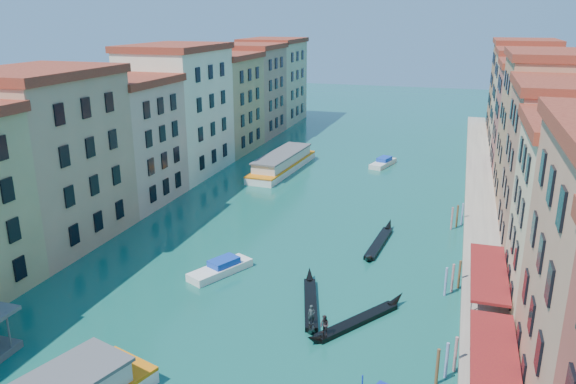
{
  "coord_description": "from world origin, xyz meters",
  "views": [
    {
      "loc": [
        18.57,
        -11.11,
        25.6
      ],
      "look_at": [
        0.13,
        47.79,
        5.93
      ],
      "focal_mm": 35.0,
      "sensor_mm": 36.0,
      "label": 1
    }
  ],
  "objects": [
    {
      "name": "gondola_far",
      "position": [
        10.7,
        49.64,
        0.36
      ],
      "size": [
        2.02,
        12.48,
        1.77
      ],
      "rotation": [
        0.0,
        0.0,
        -0.09
      ],
      "color": "black",
      "rests_on": "ground"
    },
    {
      "name": "quay",
      "position": [
        22.0,
        65.0,
        0.5
      ],
      "size": [
        4.0,
        140.0,
        1.0
      ],
      "primitive_type": "cube",
      "color": "gray",
      "rests_on": "ground"
    },
    {
      "name": "motorboat_far",
      "position": [
        6.02,
        85.21,
        0.57
      ],
      "size": [
        4.04,
        7.35,
        1.45
      ],
      "rotation": [
        0.0,
        0.0,
        -0.28
      ],
      "color": "silver",
      "rests_on": "ground"
    },
    {
      "name": "vaporetto_far",
      "position": [
        -9.99,
        76.98,
        1.38
      ],
      "size": [
        6.19,
        20.85,
        3.06
      ],
      "rotation": [
        0.0,
        0.0,
        -0.07
      ],
      "color": "white",
      "rests_on": "ground"
    },
    {
      "name": "motorboat_mid",
      "position": [
        -3.75,
        37.11,
        0.57
      ],
      "size": [
        5.15,
        7.38,
        1.48
      ],
      "rotation": [
        0.0,
        0.0,
        -0.46
      ],
      "color": "white",
      "rests_on": "ground"
    },
    {
      "name": "restaurant_awnings",
      "position": [
        22.19,
        23.0,
        2.99
      ],
      "size": [
        3.2,
        44.55,
        3.12
      ],
      "color": "maroon",
      "rests_on": "ground"
    },
    {
      "name": "gondola_right",
      "position": [
        11.38,
        31.3,
        0.46
      ],
      "size": [
        7.47,
        10.48,
        2.4
      ],
      "rotation": [
        0.0,
        0.0,
        -0.59
      ],
      "color": "black",
      "rests_on": "ground"
    },
    {
      "name": "gondola_fore",
      "position": [
        6.83,
        33.31,
        0.41
      ],
      "size": [
        4.26,
        11.81,
        2.4
      ],
      "rotation": [
        0.0,
        0.0,
        0.28
      ],
      "color": "black",
      "rests_on": "ground"
    },
    {
      "name": "mooring_poles_right",
      "position": [
        19.1,
        28.8,
        1.3
      ],
      "size": [
        1.44,
        54.24,
        3.2
      ],
      "color": "brown",
      "rests_on": "ground"
    },
    {
      "name": "left_bank_palazzos",
      "position": [
        -26.0,
        64.68,
        9.71
      ],
      "size": [
        12.8,
        128.4,
        21.0
      ],
      "color": "#C5B68D",
      "rests_on": "ground"
    },
    {
      "name": "right_bank_palazzos",
      "position": [
        30.0,
        65.0,
        9.75
      ],
      "size": [
        12.8,
        128.4,
        21.0
      ],
      "color": "#A84234",
      "rests_on": "ground"
    }
  ]
}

